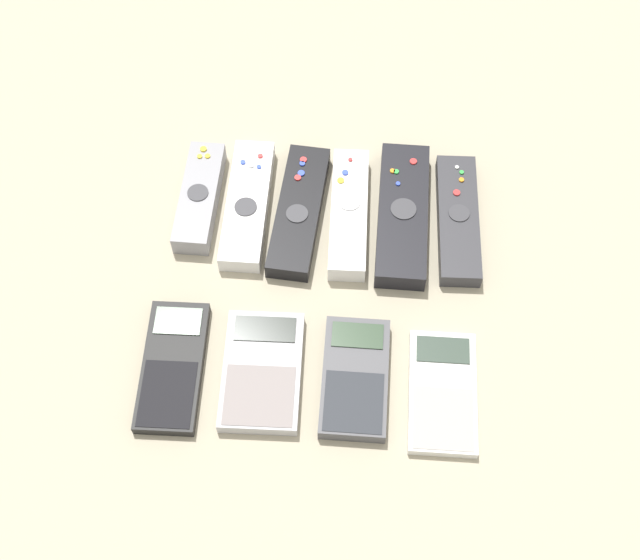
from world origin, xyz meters
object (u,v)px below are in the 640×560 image
object	(u,v)px
calculator_2	(355,378)
remote_4	(403,214)
remote_3	(349,213)
calculator_1	(262,371)
remote_5	(458,219)
remote_1	(248,205)
calculator_0	(173,366)
remote_0	(200,197)
calculator_3	(443,392)
remote_2	(299,211)

from	to	relation	value
calculator_2	remote_4	bearing A→B (deg)	78.14
remote_3	calculator_1	xyz separation A→B (m)	(-0.08, -0.22, -0.00)
remote_5	remote_1	bearing A→B (deg)	177.58
calculator_0	calculator_1	world-z (taller)	calculator_1
remote_1	calculator_0	world-z (taller)	remote_1
calculator_0	calculator_1	bearing A→B (deg)	-0.85
remote_0	remote_1	distance (m)	0.06
remote_3	calculator_3	bearing A→B (deg)	-64.23
calculator_3	remote_2	bearing A→B (deg)	127.72
remote_3	remote_1	bearing A→B (deg)	176.44
calculator_2	remote_5	bearing A→B (deg)	62.62
calculator_3	calculator_0	bearing A→B (deg)	177.98
remote_3	calculator_0	xyz separation A→B (m)	(-0.18, -0.22, -0.01)
remote_0	calculator_2	world-z (taller)	remote_0
remote_5	calculator_1	distance (m)	0.31
remote_0	remote_4	xyz separation A→B (m)	(0.25, 0.00, -0.00)
remote_2	calculator_2	xyz separation A→B (m)	(0.09, -0.22, -0.00)
remote_2	remote_4	size ratio (longest dim) A/B	0.95
remote_2	calculator_2	world-z (taller)	remote_2
remote_2	calculator_3	size ratio (longest dim) A/B	1.29
remote_4	calculator_0	bearing A→B (deg)	-138.06
calculator_0	remote_3	bearing A→B (deg)	48.50
calculator_0	remote_0	bearing A→B (deg)	89.12
remote_3	calculator_3	size ratio (longest dim) A/B	1.25
remote_4	calculator_2	world-z (taller)	remote_4
calculator_1	remote_0	bearing A→B (deg)	112.62
calculator_2	calculator_3	size ratio (longest dim) A/B	0.98
remote_0	remote_2	size ratio (longest dim) A/B	0.81
calculator_3	calculator_2	bearing A→B (deg)	174.40
remote_1	remote_5	xyz separation A→B (m)	(0.26, 0.01, -0.00)
remote_3	calculator_1	world-z (taller)	remote_3
remote_1	calculator_2	size ratio (longest dim) A/B	1.28
remote_0	calculator_3	bearing A→B (deg)	-37.22
remote_5	calculator_0	xyz separation A→B (m)	(-0.31, -0.23, -0.00)
remote_0	remote_5	size ratio (longest dim) A/B	0.84
remote_1	calculator_0	xyz separation A→B (m)	(-0.05, -0.23, -0.00)
remote_3	remote_5	distance (m)	0.13
remote_4	remote_2	bearing A→B (deg)	-178.29
remote_2	remote_3	xyz separation A→B (m)	(0.06, 0.00, 0.00)
remote_2	calculator_0	bearing A→B (deg)	-115.07
calculator_0	calculator_2	distance (m)	0.20
remote_0	remote_4	world-z (taller)	same
remote_0	calculator_2	size ratio (longest dim) A/B	1.07
remote_4	calculator_0	world-z (taller)	remote_4
calculator_2	remote_3	bearing A→B (deg)	95.10
remote_4	remote_5	size ratio (longest dim) A/B	1.09
remote_5	calculator_0	bearing A→B (deg)	-147.13
remote_1	remote_2	world-z (taller)	same
remote_3	calculator_2	size ratio (longest dim) A/B	1.27
calculator_0	calculator_3	xyz separation A→B (m)	(0.30, 0.00, -0.00)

